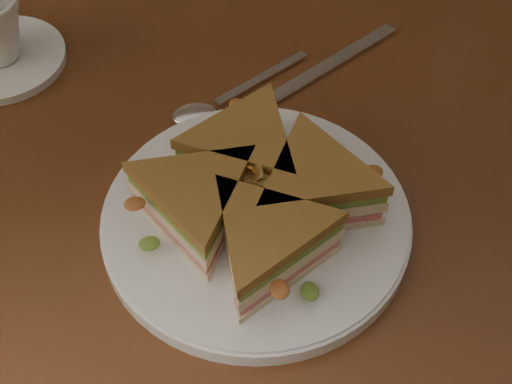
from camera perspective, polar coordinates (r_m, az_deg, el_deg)
table at (r=0.82m, az=1.13°, el=-1.06°), size 1.20×0.80×0.75m
plate at (r=0.67m, az=0.00°, el=-2.29°), size 0.29×0.29×0.02m
sandwich_wedges at (r=0.64m, az=0.00°, el=-0.29°), size 0.25×0.25×0.06m
crisps_mound at (r=0.64m, az=0.00°, el=-0.51°), size 0.09×0.09×0.05m
spoon at (r=0.78m, az=-3.60°, el=6.91°), size 0.17×0.09×0.01m
knife at (r=0.83m, az=5.39°, el=9.76°), size 0.20×0.10×0.00m
saucer at (r=0.89m, az=-19.81°, el=9.99°), size 0.15×0.15×0.01m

